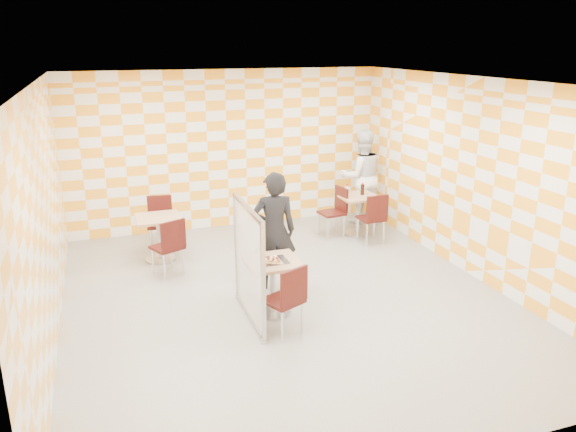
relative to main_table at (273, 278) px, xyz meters
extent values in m
plane|color=gray|center=(0.31, 0.37, -0.51)|extent=(7.00, 7.00, 0.00)
plane|color=white|center=(0.31, 0.37, 2.49)|extent=(7.00, 7.00, 0.00)
plane|color=white|center=(0.31, 3.87, 0.99)|extent=(6.00, 0.00, 6.00)
plane|color=white|center=(-2.69, 0.37, 0.99)|extent=(0.00, 7.00, 7.00)
plane|color=white|center=(3.31, 0.37, 0.99)|extent=(0.00, 7.00, 7.00)
cube|color=tan|center=(0.00, 0.00, 0.22)|extent=(0.70, 0.70, 0.04)
cylinder|color=#A5A5AA|center=(0.00, 0.00, -0.14)|extent=(0.08, 0.08, 0.70)
cylinder|color=#A5A5AA|center=(0.00, 0.00, -0.49)|extent=(0.50, 0.50, 0.03)
cube|color=tan|center=(2.47, 2.57, 0.22)|extent=(0.70, 0.70, 0.04)
cylinder|color=#A5A5AA|center=(2.47, 2.57, -0.14)|extent=(0.08, 0.08, 0.70)
cylinder|color=#A5A5AA|center=(2.47, 2.57, -0.49)|extent=(0.50, 0.50, 0.03)
cube|color=tan|center=(-1.20, 2.42, 0.22)|extent=(0.70, 0.70, 0.04)
cylinder|color=#A5A5AA|center=(-1.20, 2.42, -0.14)|extent=(0.08, 0.08, 0.70)
cylinder|color=#A5A5AA|center=(-1.20, 2.42, -0.49)|extent=(0.50, 0.50, 0.03)
cube|color=#390E0B|center=(-0.05, -0.57, -0.06)|extent=(0.56, 0.56, 0.04)
cube|color=#390E0B|center=(0.03, -0.76, 0.19)|extent=(0.40, 0.21, 0.45)
cylinder|color=silver|center=(0.03, -0.35, -0.29)|extent=(0.03, 0.03, 0.43)
cylinder|color=silver|center=(-0.28, -0.49, -0.29)|extent=(0.03, 0.03, 0.43)
cylinder|color=silver|center=(0.17, -0.66, -0.29)|extent=(0.03, 0.03, 0.43)
cylinder|color=silver|center=(-0.14, -0.80, -0.29)|extent=(0.03, 0.03, 0.43)
cube|color=#390E0B|center=(2.49, 2.07, -0.06)|extent=(0.44, 0.44, 0.04)
cube|color=#390E0B|center=(2.50, 1.87, 0.19)|extent=(0.42, 0.06, 0.45)
cylinder|color=silver|center=(2.66, 2.25, -0.29)|extent=(0.03, 0.03, 0.43)
cylinder|color=silver|center=(2.32, 2.24, -0.29)|extent=(0.03, 0.03, 0.43)
cylinder|color=silver|center=(2.67, 1.91, -0.29)|extent=(0.03, 0.03, 0.43)
cylinder|color=silver|center=(2.33, 1.90, -0.29)|extent=(0.03, 0.03, 0.43)
cube|color=#390E0B|center=(1.95, 2.61, -0.06)|extent=(0.47, 0.47, 0.04)
cube|color=#390E0B|center=(2.15, 2.63, 0.19)|extent=(0.09, 0.42, 0.45)
cylinder|color=silver|center=(1.76, 2.75, -0.29)|extent=(0.03, 0.03, 0.43)
cylinder|color=silver|center=(1.81, 2.42, -0.29)|extent=(0.03, 0.03, 0.43)
cylinder|color=silver|center=(2.10, 2.79, -0.29)|extent=(0.03, 0.03, 0.43)
cylinder|color=silver|center=(2.14, 2.46, -0.29)|extent=(0.03, 0.03, 0.43)
cube|color=#390E0B|center=(-1.16, 1.76, -0.06)|extent=(0.56, 0.56, 0.04)
cube|color=#390E0B|center=(-1.07, 1.58, 0.19)|extent=(0.40, 0.21, 0.45)
cylinder|color=silver|center=(-1.07, 1.99, -0.29)|extent=(0.03, 0.03, 0.43)
cylinder|color=silver|center=(-1.38, 1.84, -0.29)|extent=(0.03, 0.03, 0.43)
cylinder|color=silver|center=(-0.93, 1.68, -0.29)|extent=(0.03, 0.03, 0.43)
cylinder|color=silver|center=(-1.24, 1.53, -0.29)|extent=(0.03, 0.03, 0.43)
cube|color=#390E0B|center=(-1.12, 2.92, -0.06)|extent=(0.48, 0.48, 0.04)
cube|color=#390E0B|center=(-1.09, 3.12, 0.19)|extent=(0.42, 0.10, 0.45)
cylinder|color=silver|center=(-1.32, 2.78, -0.29)|extent=(0.03, 0.03, 0.43)
cylinder|color=silver|center=(-0.98, 2.72, -0.29)|extent=(0.03, 0.03, 0.43)
cylinder|color=silver|center=(-1.27, 3.11, -0.29)|extent=(0.03, 0.03, 0.43)
cylinder|color=silver|center=(-0.93, 3.06, -0.29)|extent=(0.03, 0.03, 0.43)
cube|color=white|center=(-0.34, -0.08, 0.29)|extent=(0.02, 1.30, 1.40)
cube|color=#B2B2B7|center=(-0.34, -0.08, 1.01)|extent=(0.05, 1.30, 0.05)
cube|color=#B2B2B7|center=(-0.34, -0.08, -0.43)|extent=(0.05, 1.30, 0.05)
cube|color=#B2B2B7|center=(-0.34, -0.73, 0.29)|extent=(0.05, 0.05, 1.50)
cylinder|color=#B2B2B7|center=(-0.34, -0.73, -0.48)|extent=(0.08, 0.08, 0.05)
cube|color=#B2B2B7|center=(-0.34, 0.57, 0.29)|extent=(0.05, 0.05, 1.50)
cylinder|color=#B2B2B7|center=(-0.34, 0.57, -0.48)|extent=(0.08, 0.08, 0.05)
imported|color=black|center=(0.26, 0.78, 0.36)|extent=(0.69, 0.50, 1.75)
imported|color=white|center=(2.86, 3.26, 0.42)|extent=(0.97, 0.80, 1.86)
cube|color=silver|center=(0.00, -0.02, 0.24)|extent=(0.38, 0.34, 0.01)
cone|color=tan|center=(0.00, -0.02, 0.26)|extent=(0.40, 0.40, 0.02)
cone|color=#F2D88C|center=(0.00, 0.00, 0.27)|extent=(0.33, 0.33, 0.01)
cylinder|color=maroon|center=(-0.06, -0.12, 0.28)|extent=(0.04, 0.04, 0.01)
cylinder|color=maroon|center=(0.05, -0.11, 0.28)|extent=(0.04, 0.04, 0.01)
cylinder|color=maroon|center=(0.00, -0.04, 0.28)|extent=(0.04, 0.04, 0.01)
cylinder|color=maroon|center=(-0.05, 0.01, 0.28)|extent=(0.04, 0.04, 0.01)
cylinder|color=maroon|center=(0.06, -0.01, 0.28)|extent=(0.04, 0.04, 0.01)
torus|color=black|center=(0.05, -0.05, 0.28)|extent=(0.03, 0.03, 0.01)
torus|color=black|center=(-0.02, -0.08, 0.28)|extent=(0.03, 0.03, 0.01)
torus|color=black|center=(0.02, 0.02, 0.28)|extent=(0.03, 0.03, 0.01)
torus|color=black|center=(-0.07, -0.04, 0.28)|extent=(0.03, 0.03, 0.01)
cylinder|color=white|center=(2.30, 2.72, 0.32)|extent=(0.06, 0.06, 0.16)
cylinder|color=red|center=(2.30, 2.72, 0.42)|extent=(0.04, 0.04, 0.04)
cylinder|color=black|center=(2.56, 2.60, 0.34)|extent=(0.07, 0.07, 0.20)
cylinder|color=red|center=(2.56, 2.60, 0.46)|extent=(0.03, 0.03, 0.03)
camera|label=1|loc=(-2.01, -6.50, 2.97)|focal=35.00mm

